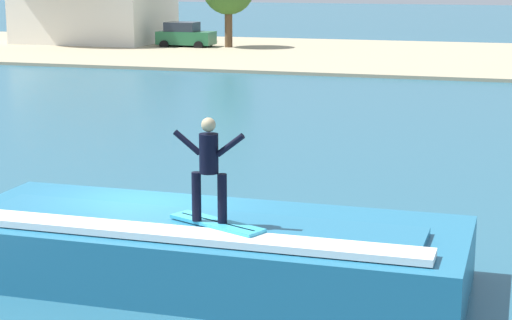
% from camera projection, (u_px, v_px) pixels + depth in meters
% --- Properties ---
extents(ground_plane, '(260.00, 260.00, 0.00)m').
position_uv_depth(ground_plane, '(145.00, 256.00, 17.29)').
color(ground_plane, '#265C73').
extents(wave_crest, '(9.15, 3.49, 1.24)m').
position_uv_depth(wave_crest, '(205.00, 250.00, 15.81)').
color(wave_crest, '#236B90').
rests_on(wave_crest, ground_plane).
extents(surfboard, '(1.85, 1.14, 0.06)m').
position_uv_depth(surfboard, '(217.00, 223.00, 14.99)').
color(surfboard, '#33A5CC').
rests_on(surfboard, wave_crest).
extents(surfer, '(1.25, 0.32, 1.77)m').
position_uv_depth(surfer, '(209.00, 164.00, 14.77)').
color(surfer, black).
rests_on(surfer, surfboard).
extents(shoreline_bank, '(120.00, 22.48, 0.18)m').
position_uv_depth(shoreline_bank, '(414.00, 56.00, 55.96)').
color(shoreline_bank, tan).
rests_on(shoreline_bank, ground_plane).
extents(car_near_shore, '(3.91, 2.12, 1.86)m').
position_uv_depth(car_near_shore, '(185.00, 35.00, 62.07)').
color(car_near_shore, '#23663D').
rests_on(car_near_shore, ground_plane).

